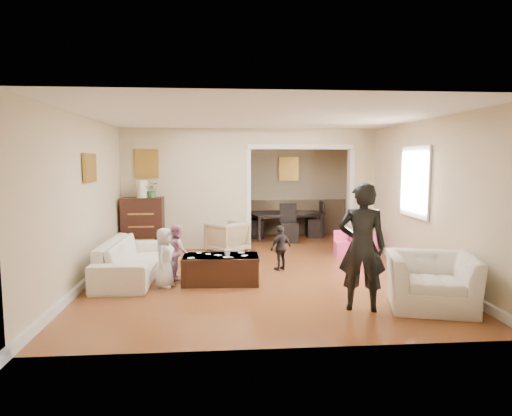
{
  "coord_description": "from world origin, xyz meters",
  "views": [
    {
      "loc": [
        -0.65,
        -7.82,
        1.92
      ],
      "look_at": [
        0.0,
        0.2,
        1.05
      ],
      "focal_mm": 31.02,
      "sensor_mm": 36.0,
      "label": 1
    }
  ],
  "objects": [
    {
      "name": "armchair_front",
      "position": [
        2.08,
        -2.4,
        0.35
      ],
      "size": [
        1.29,
        1.19,
        0.7
      ],
      "primitive_type": "imported",
      "rotation": [
        0.0,
        0.0,
        -0.27
      ],
      "color": "white",
      "rests_on": "ground"
    },
    {
      "name": "dining_table",
      "position": [
        0.95,
        3.02,
        0.31
      ],
      "size": [
        1.96,
        1.38,
        0.63
      ],
      "primitive_type": "imported",
      "rotation": [
        0.0,
        0.0,
        0.23
      ],
      "color": "black",
      "rests_on": "ground"
    },
    {
      "name": "craft_papers",
      "position": [
        -0.66,
        -1.01,
        0.44
      ],
      "size": [
        0.94,
        0.48,
        0.0
      ],
      "color": "white",
      "rests_on": "coffee_table"
    },
    {
      "name": "sofa",
      "position": [
        -2.1,
        -0.57,
        0.31
      ],
      "size": [
        0.88,
        2.15,
        0.62
      ],
      "primitive_type": "imported",
      "rotation": [
        0.0,
        0.0,
        1.55
      ],
      "color": "white",
      "rests_on": "ground"
    },
    {
      "name": "child_kneel_a",
      "position": [
        -1.5,
        -1.16,
        0.45
      ],
      "size": [
        0.38,
        0.5,
        0.91
      ],
      "primitive_type": "imported",
      "rotation": [
        0.0,
        0.0,
        1.34
      ],
      "color": "silver",
      "rests_on": "ground"
    },
    {
      "name": "floor",
      "position": [
        0.0,
        0.0,
        0.0
      ],
      "size": [
        7.0,
        7.0,
        0.0
      ],
      "primitive_type": "plane",
      "color": "#975027",
      "rests_on": "ground"
    },
    {
      "name": "play_table",
      "position": [
        2.25,
        0.91,
        0.23
      ],
      "size": [
        0.53,
        0.53,
        0.47
      ],
      "primitive_type": "cube",
      "rotation": [
        0.0,
        0.0,
        -0.1
      ],
      "color": "#FF4398",
      "rests_on": "ground"
    },
    {
      "name": "window_pane",
      "position": [
        2.73,
        -0.4,
        1.55
      ],
      "size": [
        0.03,
        0.95,
        1.1
      ],
      "primitive_type": "cube",
      "color": "white",
      "rests_on": "ground"
    },
    {
      "name": "toy_block",
      "position": [
        2.13,
        1.03,
        0.49
      ],
      "size": [
        0.09,
        0.08,
        0.05
      ],
      "primitive_type": "cube",
      "rotation": [
        0.0,
        0.0,
        0.25
      ],
      "color": "red",
      "rests_on": "play_table"
    },
    {
      "name": "framed_art_partition",
      "position": [
        -2.2,
        1.7,
        1.85
      ],
      "size": [
        0.45,
        0.03,
        0.55
      ],
      "primitive_type": "cube",
      "color": "brown",
      "rests_on": "partition_left"
    },
    {
      "name": "framed_art_sofa_wall",
      "position": [
        -2.71,
        -0.6,
        1.8
      ],
      "size": [
        0.03,
        0.55,
        0.4
      ],
      "primitive_type": "cube",
      "color": "brown"
    },
    {
      "name": "child_toddler",
      "position": [
        0.4,
        -0.26,
        0.4
      ],
      "size": [
        0.49,
        0.43,
        0.79
      ],
      "primitive_type": "imported",
      "rotation": [
        0.0,
        0.0,
        -2.5
      ],
      "color": "black",
      "rests_on": "ground"
    },
    {
      "name": "partition_left",
      "position": [
        -1.38,
        1.8,
        1.3
      ],
      "size": [
        2.75,
        0.18,
        2.6
      ],
      "primitive_type": "cube",
      "color": "#BCAE8A",
      "rests_on": "ground"
    },
    {
      "name": "adult_person",
      "position": [
        1.14,
        -2.41,
        0.82
      ],
      "size": [
        0.68,
        0.54,
        1.65
      ],
      "primitive_type": "imported",
      "rotation": [
        0.0,
        0.0,
        2.87
      ],
      "color": "black",
      "rests_on": "ground"
    },
    {
      "name": "coffee_table",
      "position": [
        -0.65,
        -1.01,
        0.22
      ],
      "size": [
        1.21,
        0.65,
        0.44
      ],
      "primitive_type": "cube",
      "rotation": [
        0.0,
        0.0,
        -0.06
      ],
      "color": "#331910",
      "rests_on": "ground"
    },
    {
      "name": "potted_plant",
      "position": [
        -2.06,
        1.46,
        1.31
      ],
      "size": [
        0.29,
        0.25,
        0.32
      ],
      "primitive_type": "imported",
      "color": "#3B6B2F",
      "rests_on": "dresser"
    },
    {
      "name": "partition_header",
      "position": [
        1.1,
        1.8,
        2.42
      ],
      "size": [
        2.22,
        0.18,
        0.35
      ],
      "primitive_type": "cube",
      "color": "#BCAE8A",
      "rests_on": "partition_right"
    },
    {
      "name": "cereal_box",
      "position": [
        2.37,
        1.01,
        0.62
      ],
      "size": [
        0.21,
        0.09,
        0.3
      ],
      "primitive_type": "cube",
      "rotation": [
        0.0,
        0.0,
        -0.1
      ],
      "color": "yellow",
      "rests_on": "play_table"
    },
    {
      "name": "coffee_cup",
      "position": [
        -0.55,
        -1.06,
        0.49
      ],
      "size": [
        0.11,
        0.11,
        0.1
      ],
      "primitive_type": "imported",
      "rotation": [
        0.0,
        0.0,
        -0.06
      ],
      "color": "silver",
      "rests_on": "coffee_table"
    },
    {
      "name": "partition_right",
      "position": [
        2.48,
        1.8,
        1.3
      ],
      "size": [
        0.55,
        0.18,
        2.6
      ],
      "primitive_type": "cube",
      "color": "#BCAE8A",
      "rests_on": "ground"
    },
    {
      "name": "dresser",
      "position": [
        -2.26,
        1.46,
        0.57
      ],
      "size": [
        0.84,
        0.47,
        1.15
      ],
      "primitive_type": "cube",
      "color": "black",
      "rests_on": "ground"
    },
    {
      "name": "table_lamp",
      "position": [
        -2.26,
        1.46,
        1.33
      ],
      "size": [
        0.22,
        0.22,
        0.36
      ],
      "primitive_type": "cylinder",
      "color": "#F4EFC7",
      "rests_on": "dresser"
    },
    {
      "name": "framed_art_alcove",
      "position": [
        1.1,
        3.44,
        1.7
      ],
      "size": [
        0.45,
        0.03,
        0.55
      ],
      "primitive_type": "cube",
      "color": "brown"
    },
    {
      "name": "cyan_cup",
      "position": [
        2.15,
        0.86,
        0.51
      ],
      "size": [
        0.08,
        0.08,
        0.08
      ],
      "primitive_type": "cylinder",
      "color": "#25A2BC",
      "rests_on": "play_table"
    },
    {
      "name": "play_bowl",
      "position": [
        2.3,
        0.79,
        0.49
      ],
      "size": [
        0.23,
        0.23,
        0.05
      ],
      "primitive_type": "imported",
      "rotation": [
        0.0,
        0.0,
        -0.1
      ],
      "color": "silver",
      "rests_on": "play_table"
    },
    {
      "name": "armchair_back",
      "position": [
        -0.51,
        1.28,
        0.32
      ],
      "size": [
        0.99,
        0.99,
        0.65
      ],
      "primitive_type": "imported",
      "rotation": [
        0.0,
        0.0,
        3.86
      ],
      "color": "tan",
      "rests_on": "ground"
    },
    {
      "name": "child_kneel_b",
      "position": [
        -1.35,
        -0.71,
        0.45
      ],
      "size": [
        0.45,
        0.52,
        0.91
      ],
      "primitive_type": "imported",
      "rotation": [
        0.0,
        0.0,
        1.86
      ],
      "color": "#CE819E",
      "rests_on": "ground"
    }
  ]
}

